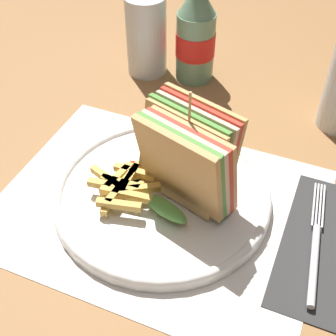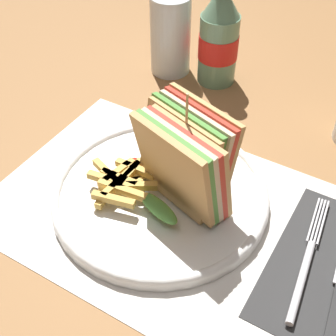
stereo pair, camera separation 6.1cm
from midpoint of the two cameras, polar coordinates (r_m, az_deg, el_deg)
name	(u,v)px [view 1 (the left image)]	position (r m, az deg, el deg)	size (l,w,h in m)	color
ground_plane	(170,216)	(0.60, -2.64, -6.02)	(4.00, 4.00, 0.00)	olive
placemat	(159,207)	(0.61, -4.01, -4.86)	(0.41, 0.31, 0.00)	silver
plate_main	(162,194)	(0.61, -3.55, -3.33)	(0.28, 0.28, 0.02)	white
club_sandwich	(187,160)	(0.56, -0.71, 0.89)	(0.14, 0.12, 0.16)	tan
fries_pile	(123,186)	(0.60, -8.42, -2.39)	(0.10, 0.10, 0.02)	gold
ketchup_blob	(135,170)	(0.63, -6.86, -0.37)	(0.04, 0.03, 0.01)	maroon
napkin	(332,247)	(0.59, 16.66, -9.42)	(0.12, 0.22, 0.00)	#2D2D2D
fork	(315,251)	(0.58, 14.62, -9.90)	(0.03, 0.19, 0.01)	silver
coke_bottle_near	(196,34)	(0.81, 1.19, 15.92)	(0.07, 0.07, 0.19)	slate
glass_far	(146,35)	(0.84, -4.83, 15.74)	(0.07, 0.07, 0.14)	silver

